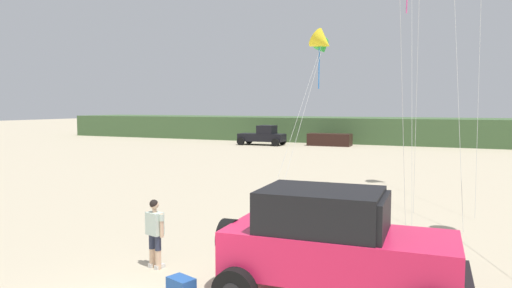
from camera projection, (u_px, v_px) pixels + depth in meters
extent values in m
cube|color=#426038|center=(440.00, 131.00, 48.50)|extent=(90.00, 8.38, 2.64)
cube|color=#EA2151|center=(338.00, 254.00, 9.16)|extent=(4.49, 2.08, 0.90)
cube|color=#EA2151|center=(429.00, 244.00, 8.54)|extent=(1.19, 1.75, 0.12)
cube|color=black|center=(321.00, 209.00, 9.22)|extent=(2.39, 1.88, 0.80)
cube|color=black|center=(384.00, 216.00, 8.79)|extent=(0.19, 1.67, 0.72)
cube|color=black|center=(466.00, 283.00, 8.37)|extent=(0.30, 1.81, 0.28)
cylinder|color=black|center=(229.00, 237.00, 9.97)|extent=(0.34, 0.79, 0.77)
cylinder|color=black|center=(434.00, 277.00, 9.54)|extent=(0.86, 0.35, 0.84)
cylinder|color=black|center=(434.00, 277.00, 9.54)|extent=(0.39, 0.34, 0.38)
cylinder|color=black|center=(270.00, 258.00, 10.79)|extent=(0.86, 0.35, 0.84)
cylinder|color=black|center=(270.00, 258.00, 10.79)|extent=(0.39, 0.34, 0.38)
cylinder|color=#DBB28E|center=(152.00, 257.00, 11.36)|extent=(0.14, 0.14, 0.49)
cylinder|color=#2D3347|center=(152.00, 241.00, 11.32)|extent=(0.15, 0.15, 0.36)
cube|color=silver|center=(154.00, 265.00, 11.40)|extent=(0.17, 0.28, 0.10)
cylinder|color=#DBB28E|center=(158.00, 259.00, 11.22)|extent=(0.14, 0.14, 0.49)
cylinder|color=#2D3347|center=(158.00, 243.00, 11.19)|extent=(0.15, 0.15, 0.36)
cube|color=silver|center=(160.00, 267.00, 11.27)|extent=(0.17, 0.28, 0.10)
cube|color=silver|center=(155.00, 223.00, 11.22)|extent=(0.45, 0.35, 0.54)
cylinder|color=#DBB28E|center=(148.00, 222.00, 11.38)|extent=(0.09, 0.09, 0.56)
cylinder|color=silver|center=(148.00, 214.00, 11.37)|extent=(0.11, 0.11, 0.16)
cylinder|color=#DBB28E|center=(162.00, 226.00, 11.06)|extent=(0.09, 0.09, 0.56)
cylinder|color=silver|center=(162.00, 218.00, 11.05)|extent=(0.11, 0.11, 0.16)
cylinder|color=#DBB28E|center=(154.00, 211.00, 11.20)|extent=(0.10, 0.10, 0.08)
sphere|color=#DBB28E|center=(154.00, 205.00, 11.18)|extent=(0.21, 0.21, 0.21)
sphere|color=black|center=(154.00, 204.00, 11.17)|extent=(0.21, 0.21, 0.21)
cube|color=#23519E|center=(181.00, 287.00, 9.64)|extent=(0.65, 0.52, 0.38)
cube|color=black|center=(262.00, 137.00, 47.42)|extent=(4.64, 2.01, 0.76)
cube|color=black|center=(267.00, 130.00, 47.15)|extent=(1.64, 1.84, 0.84)
cylinder|color=black|center=(283.00, 141.00, 47.71)|extent=(0.77, 0.28, 0.76)
cylinder|color=black|center=(275.00, 142.00, 45.78)|extent=(0.77, 0.28, 0.76)
cylinder|color=black|center=(249.00, 140.00, 49.13)|extent=(0.77, 0.28, 0.76)
cylinder|color=black|center=(241.00, 141.00, 47.20)|extent=(0.77, 0.28, 0.76)
cube|color=black|center=(330.00, 140.00, 46.46)|extent=(4.23, 1.78, 1.20)
cylinder|color=silver|center=(480.00, 25.00, 17.70)|extent=(0.02, 4.85, 13.72)
cylinder|color=silver|center=(419.00, 12.00, 17.64)|extent=(0.26, 2.78, 14.68)
cone|color=green|center=(322.00, 48.00, 21.29)|extent=(0.98, 1.14, 1.13)
cylinder|color=white|center=(319.00, 66.00, 21.42)|extent=(0.05, 0.13, 1.28)
cylinder|color=silver|center=(301.00, 121.00, 19.10)|extent=(0.13, 5.44, 6.46)
cone|color=yellow|center=(323.00, 42.00, 21.14)|extent=(1.29, 1.11, 1.31)
cylinder|color=blue|center=(319.00, 68.00, 21.29)|extent=(0.05, 0.08, 1.85)
cylinder|color=silver|center=(297.00, 118.00, 19.05)|extent=(0.48, 5.39, 6.71)
cylinder|color=silver|center=(456.00, 42.00, 16.20)|extent=(0.87, 4.80, 12.07)
cylinder|color=silver|center=(412.00, 85.00, 16.62)|extent=(0.63, 3.87, 9.16)
cylinder|color=silver|center=(401.00, 28.00, 14.41)|extent=(0.76, 1.33, 12.40)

